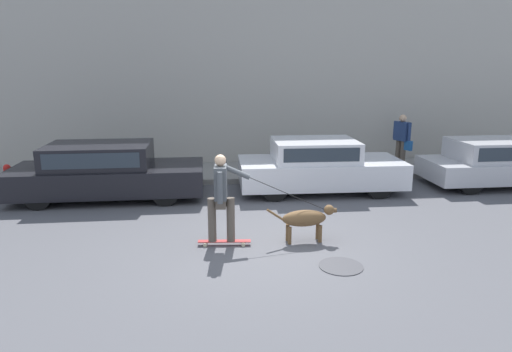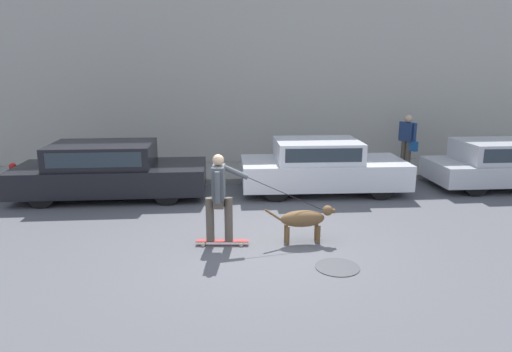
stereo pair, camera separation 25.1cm
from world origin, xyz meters
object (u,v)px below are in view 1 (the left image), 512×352
(parked_car_2, at_px, (498,163))
(skateboarder, at_px, (222,195))
(parked_car_0, at_px, (106,172))
(dog, at_px, (306,219))
(pedestrian_with_bag, at_px, (402,138))
(fire_hydrant, at_px, (8,178))
(parked_car_1, at_px, (319,167))

(parked_car_2, relative_size, skateboarder, 1.66)
(parked_car_0, relative_size, dog, 3.50)
(parked_car_0, relative_size, parked_car_2, 1.14)
(dog, bearing_deg, pedestrian_with_bag, 50.37)
(skateboarder, relative_size, fire_hydrant, 3.20)
(dog, bearing_deg, parked_car_0, 139.39)
(parked_car_0, bearing_deg, parked_car_2, 0.47)
(parked_car_1, relative_size, fire_hydrant, 5.54)
(skateboarder, bearing_deg, parked_car_2, 29.53)
(dog, height_order, pedestrian_with_bag, pedestrian_with_bag)
(skateboarder, bearing_deg, pedestrian_with_bag, 48.94)
(parked_car_2, height_order, pedestrian_with_bag, pedestrian_with_bag)
(pedestrian_with_bag, relative_size, fire_hydrant, 2.09)
(parked_car_1, height_order, parked_car_2, parked_car_1)
(skateboarder, relative_size, pedestrian_with_bag, 1.53)
(parked_car_0, height_order, dog, parked_car_0)
(parked_car_1, height_order, pedestrian_with_bag, pedestrian_with_bag)
(parked_car_2, xyz_separation_m, dog, (-6.03, -3.37, -0.17))
(parked_car_1, xyz_separation_m, skateboarder, (-2.63, -3.38, 0.30))
(parked_car_0, height_order, parked_car_1, same)
(parked_car_0, distance_m, parked_car_1, 5.28)
(pedestrian_with_bag, bearing_deg, parked_car_1, 8.29)
(parked_car_0, xyz_separation_m, pedestrian_with_bag, (8.41, 2.08, 0.36))
(pedestrian_with_bag, bearing_deg, skateboarder, 18.16)
(pedestrian_with_bag, bearing_deg, parked_car_2, 105.76)
(pedestrian_with_bag, xyz_separation_m, fire_hydrant, (-10.96, -1.37, -0.61))
(parked_car_2, bearing_deg, parked_car_1, -179.37)
(dog, relative_size, fire_hydrant, 1.73)
(parked_car_1, xyz_separation_m, parked_car_2, (4.93, -0.00, -0.03))
(parked_car_2, relative_size, dog, 3.07)
(parked_car_1, bearing_deg, dog, -106.33)
(parked_car_1, bearing_deg, pedestrian_with_bag, 35.28)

